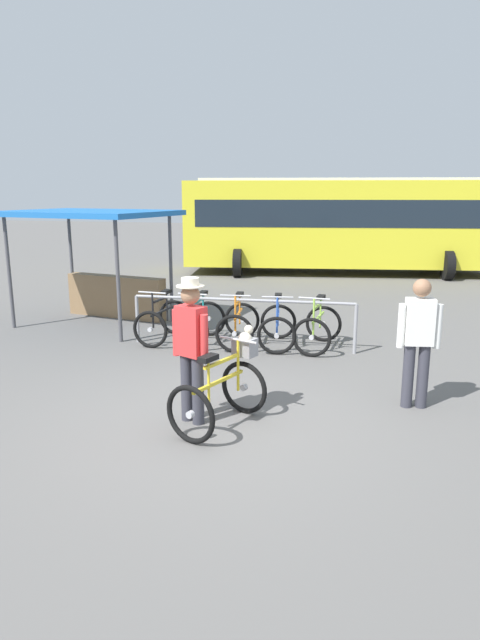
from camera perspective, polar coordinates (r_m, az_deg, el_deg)
ground_plane at (r=6.63m, az=-2.97°, el=-10.51°), size 80.00×80.00×0.00m
bike_rack_rail at (r=9.47m, az=0.24°, el=1.12°), size 3.90×0.31×0.88m
racked_bike_black at (r=10.09m, az=-7.99°, el=-0.10°), size 0.72×1.13×0.97m
racked_bike_teal at (r=9.89m, az=-4.15°, el=-0.28°), size 0.66×1.11×0.98m
racked_bike_orange at (r=9.73m, az=-0.17°, el=-0.47°), size 0.79×1.17×0.97m
racked_bike_blue at (r=9.63m, az=3.92°, el=-0.66°), size 0.83×1.21×0.98m
racked_bike_lime at (r=9.57m, az=8.08°, el=-0.84°), size 0.75×1.14×0.97m
featured_bicycle at (r=6.41m, az=-1.55°, el=-6.68°), size 0.99×1.26×1.09m
person_with_featured_bike at (r=6.35m, az=-5.07°, el=-2.56°), size 0.49×0.32×1.72m
pedestrian_with_backpack at (r=7.14m, az=17.99°, el=-1.47°), size 0.52×0.38×1.64m
bus_distant at (r=18.67m, az=10.27°, el=10.13°), size 10.27×4.46×3.08m
market_stall at (r=11.74m, az=-14.13°, el=6.57°), size 3.43×2.78×2.30m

